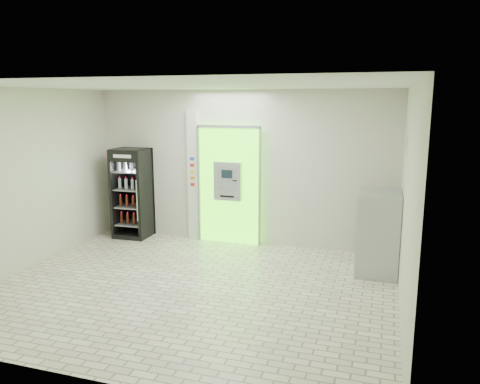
% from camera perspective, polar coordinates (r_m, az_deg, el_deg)
% --- Properties ---
extents(ground, '(6.00, 6.00, 0.00)m').
position_cam_1_polar(ground, '(7.28, -5.96, -11.54)').
color(ground, beige).
rests_on(ground, ground).
extents(room_shell, '(6.00, 6.00, 6.00)m').
position_cam_1_polar(room_shell, '(6.78, -6.28, 2.96)').
color(room_shell, beige).
rests_on(room_shell, ground).
extents(atm_assembly, '(1.30, 0.24, 2.33)m').
position_cam_1_polar(atm_assembly, '(9.19, -1.29, 0.94)').
color(atm_assembly, '#51FD14').
rests_on(atm_assembly, ground).
extents(pillar, '(0.22, 0.11, 2.60)m').
position_cam_1_polar(pillar, '(9.47, -5.69, 1.99)').
color(pillar, silver).
rests_on(pillar, ground).
extents(beverage_cooler, '(0.71, 0.67, 1.83)m').
position_cam_1_polar(beverage_cooler, '(9.88, -12.97, -0.33)').
color(beverage_cooler, black).
rests_on(beverage_cooler, ground).
extents(steel_cabinet, '(0.67, 1.00, 1.33)m').
position_cam_1_polar(steel_cabinet, '(8.06, 16.51, -4.69)').
color(steel_cabinet, '#A2A4A9').
rests_on(steel_cabinet, ground).
extents(exit_sign, '(0.02, 0.22, 0.26)m').
position_cam_1_polar(exit_sign, '(7.58, 19.58, 5.38)').
color(exit_sign, white).
rests_on(exit_sign, room_shell).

